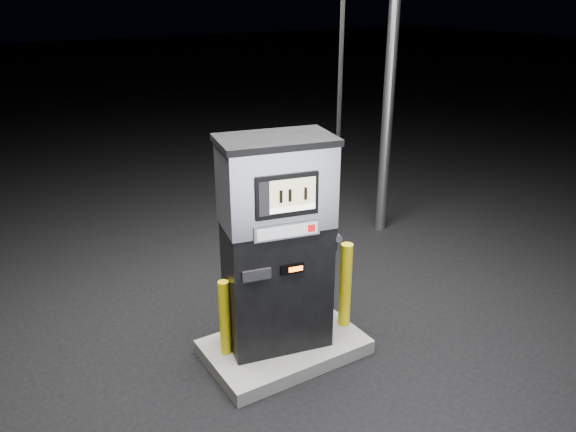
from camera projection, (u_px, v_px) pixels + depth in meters
ground at (284, 353)px, 5.87m from camera, size 80.00×80.00×0.00m
pump_island at (284, 347)px, 5.85m from camera, size 1.60×1.00×0.15m
fuel_dispenser at (277, 243)px, 5.42m from camera, size 1.24×0.85×4.48m
bollard_left at (225, 318)px, 5.49m from camera, size 0.11×0.11×0.80m
bollard_right at (345, 285)px, 5.94m from camera, size 0.13×0.13×0.95m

